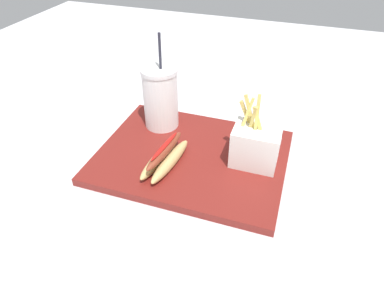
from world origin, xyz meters
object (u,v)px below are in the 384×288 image
(ketchup_cup_1, at_px, (274,140))
(hot_dog_1, at_px, (165,157))
(soda_cup, at_px, (161,98))
(fries_basket, at_px, (255,145))

(ketchup_cup_1, bearing_deg, hot_dog_1, -144.19)
(soda_cup, distance_m, fries_basket, 0.29)
(soda_cup, bearing_deg, fries_basket, -16.48)
(fries_basket, height_order, hot_dog_1, fries_basket)
(hot_dog_1, bearing_deg, fries_basket, 21.27)
(hot_dog_1, bearing_deg, soda_cup, 115.31)
(ketchup_cup_1, bearing_deg, soda_cup, -178.05)
(soda_cup, bearing_deg, ketchup_cup_1, 1.95)
(fries_basket, bearing_deg, soda_cup, 163.52)
(soda_cup, xyz_separation_m, hot_dog_1, (0.07, -0.16, -0.06))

